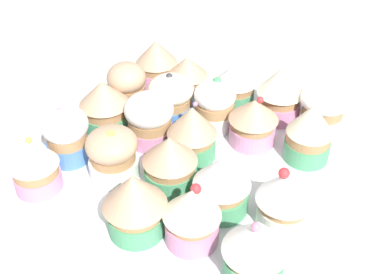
# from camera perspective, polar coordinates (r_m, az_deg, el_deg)

# --- Properties ---
(ground_plane) EXTENTS (1.80, 1.80, 0.03)m
(ground_plane) POSITION_cam_1_polar(r_m,az_deg,el_deg) (0.65, -0.00, -4.00)
(ground_plane) COLOR beige
(baking_tray) EXTENTS (0.38, 0.38, 0.01)m
(baking_tray) POSITION_cam_1_polar(r_m,az_deg,el_deg) (0.63, -0.00, -2.58)
(baking_tray) COLOR silver
(baking_tray) RESTS_ON ground_plane
(cupcake_0) EXTENTS (0.07, 0.07, 0.07)m
(cupcake_0) POSITION_cam_1_polar(r_m,az_deg,el_deg) (0.68, 15.00, 3.34)
(cupcake_0) COLOR white
(cupcake_0) RESTS_ON baking_tray
(cupcake_1) EXTENTS (0.06, 0.06, 0.08)m
(cupcake_1) POSITION_cam_1_polar(r_m,az_deg,el_deg) (0.68, 10.21, 5.20)
(cupcake_1) COLOR pink
(cupcake_1) RESTS_ON baking_tray
(cupcake_2) EXTENTS (0.06, 0.06, 0.07)m
(cupcake_2) POSITION_cam_1_polar(r_m,az_deg,el_deg) (0.70, 5.05, 6.16)
(cupcake_2) COLOR #4C9E6B
(cupcake_2) RESTS_ON baking_tray
(cupcake_3) EXTENTS (0.06, 0.06, 0.06)m
(cupcake_3) POSITION_cam_1_polar(r_m,az_deg,el_deg) (0.72, -0.56, 7.01)
(cupcake_3) COLOR white
(cupcake_3) RESTS_ON baking_tray
(cupcake_4) EXTENTS (0.06, 0.06, 0.07)m
(cupcake_4) POSITION_cam_1_polar(r_m,az_deg,el_deg) (0.76, -4.13, 8.68)
(cupcake_4) COLOR pink
(cupcake_4) RESTS_ON baking_tray
(cupcake_5) EXTENTS (0.06, 0.06, 0.08)m
(cupcake_5) POSITION_cam_1_polar(r_m,az_deg,el_deg) (0.62, 13.45, 0.58)
(cupcake_5) COLOR #4C9E6B
(cupcake_5) RESTS_ON baking_tray
(cupcake_6) EXTENTS (0.06, 0.06, 0.07)m
(cupcake_6) POSITION_cam_1_polar(r_m,az_deg,el_deg) (0.63, 7.10, 1.88)
(cupcake_6) COLOR pink
(cupcake_6) RESTS_ON baking_tray
(cupcake_7) EXTENTS (0.06, 0.06, 0.07)m
(cupcake_7) POSITION_cam_1_polar(r_m,az_deg,el_deg) (0.66, 2.97, 3.72)
(cupcake_7) COLOR white
(cupcake_7) RESTS_ON baking_tray
(cupcake_8) EXTENTS (0.06, 0.06, 0.07)m
(cupcake_8) POSITION_cam_1_polar(r_m,az_deg,el_deg) (0.67, -2.43, 4.52)
(cupcake_8) COLOR #477AC6
(cupcake_8) RESTS_ON baking_tray
(cupcake_9) EXTENTS (0.05, 0.05, 0.07)m
(cupcake_9) POSITION_cam_1_polar(r_m,az_deg,el_deg) (0.70, -7.51, 5.81)
(cupcake_9) COLOR white
(cupcake_9) RESTS_ON baking_tray
(cupcake_10) EXTENTS (0.06, 0.06, 0.08)m
(cupcake_10) POSITION_cam_1_polar(r_m,az_deg,el_deg) (0.61, 0.42, 0.77)
(cupcake_10) COLOR #4C9E6B
(cupcake_10) RESTS_ON baking_tray
(cupcake_11) EXTENTS (0.06, 0.06, 0.07)m
(cupcake_11) POSITION_cam_1_polar(r_m,az_deg,el_deg) (0.63, -4.95, 2.18)
(cupcake_11) COLOR pink
(cupcake_11) RESTS_ON baking_tray
(cupcake_12) EXTENTS (0.07, 0.07, 0.08)m
(cupcake_12) POSITION_cam_1_polar(r_m,az_deg,el_deg) (0.65, -10.29, 3.44)
(cupcake_12) COLOR #4C9E6B
(cupcake_12) RESTS_ON baking_tray
(cupcake_13) EXTENTS (0.06, 0.06, 0.08)m
(cupcake_13) POSITION_cam_1_polar(r_m,az_deg,el_deg) (0.53, 10.73, -6.80)
(cupcake_13) COLOR white
(cupcake_13) RESTS_ON baking_tray
(cupcake_14) EXTENTS (0.06, 0.06, 0.07)m
(cupcake_14) POSITION_cam_1_polar(r_m,az_deg,el_deg) (0.53, 3.47, -5.36)
(cupcake_14) COLOR #4C9E6B
(cupcake_14) RESTS_ON baking_tray
(cupcake_15) EXTENTS (0.06, 0.06, 0.07)m
(cupcake_15) POSITION_cam_1_polar(r_m,az_deg,el_deg) (0.57, -2.60, -2.83)
(cupcake_15) COLOR #4C9E6B
(cupcake_15) RESTS_ON baking_tray
(cupcake_16) EXTENTS (0.06, 0.06, 0.07)m
(cupcake_16) POSITION_cam_1_polar(r_m,az_deg,el_deg) (0.59, -9.17, -1.91)
(cupcake_16) COLOR white
(cupcake_16) RESTS_ON baking_tray
(cupcake_17) EXTENTS (0.06, 0.06, 0.08)m
(cupcake_17) POSITION_cam_1_polar(r_m,az_deg,el_deg) (0.62, -14.36, 0.37)
(cupcake_17) COLOR #477AC6
(cupcake_17) RESTS_ON baking_tray
(cupcake_18) EXTENTS (0.06, 0.06, 0.08)m
(cupcake_18) POSITION_cam_1_polar(r_m,az_deg,el_deg) (0.48, 7.34, -12.54)
(cupcake_18) COLOR #4C9E6B
(cupcake_18) RESTS_ON baking_tray
(cupcake_19) EXTENTS (0.06, 0.06, 0.07)m
(cupcake_19) POSITION_cam_1_polar(r_m,az_deg,el_deg) (0.50, -0.00, -9.03)
(cupcake_19) COLOR pink
(cupcake_19) RESTS_ON baking_tray
(cupcake_20) EXTENTS (0.07, 0.07, 0.08)m
(cupcake_20) POSITION_cam_1_polar(r_m,az_deg,el_deg) (0.51, -6.33, -7.66)
(cupcake_20) COLOR #4C9E6B
(cupcake_20) RESTS_ON baking_tray
(cupcake_21) EXTENTS (0.06, 0.06, 0.08)m
(cupcake_21) POSITION_cam_1_polar(r_m,az_deg,el_deg) (0.59, -17.85, -2.90)
(cupcake_21) COLOR pink
(cupcake_21) RESTS_ON baking_tray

